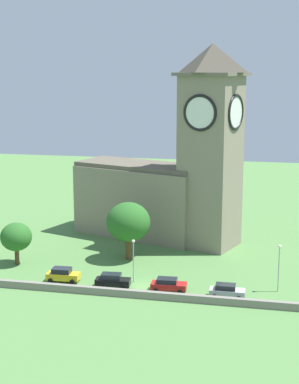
{
  "coord_description": "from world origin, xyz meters",
  "views": [
    {
      "loc": [
        16.46,
        -72.02,
        27.91
      ],
      "look_at": [
        -1.1,
        9.35,
        10.89
      ],
      "focal_mm": 55.34,
      "sensor_mm": 36.0,
      "label": 1
    }
  ],
  "objects_px": {
    "car_yellow": "(63,275)",
    "tree_by_tower": "(128,222)",
    "car_black": "(112,281)",
    "streetlamp_west_mid": "(133,253)",
    "car_red": "(168,285)",
    "car_silver": "(227,291)",
    "tree_riverside_east": "(16,237)",
    "church": "(171,176)",
    "streetlamp_central": "(279,260)"
  },
  "relations": [
    {
      "from": "car_black",
      "to": "car_red",
      "type": "distance_m",
      "value": 7.41
    },
    {
      "from": "car_red",
      "to": "car_yellow",
      "type": "bearing_deg",
      "value": 178.28
    },
    {
      "from": "church",
      "to": "car_yellow",
      "type": "relative_size",
      "value": 7.14
    },
    {
      "from": "church",
      "to": "car_red",
      "type": "bearing_deg",
      "value": -80.55
    },
    {
      "from": "car_silver",
      "to": "streetlamp_west_mid",
      "type": "xyz_separation_m",
      "value": [
        -12.78,
        3.0,
        3.17
      ]
    },
    {
      "from": "car_black",
      "to": "streetlamp_west_mid",
      "type": "bearing_deg",
      "value": 48.96
    },
    {
      "from": "car_yellow",
      "to": "streetlamp_west_mid",
      "type": "relative_size",
      "value": 0.76
    },
    {
      "from": "streetlamp_west_mid",
      "to": "tree_riverside_east",
      "type": "bearing_deg",
      "value": 168.66
    },
    {
      "from": "streetlamp_central",
      "to": "tree_riverside_east",
      "type": "xyz_separation_m",
      "value": [
        -37.61,
        3.18,
        -0.1
      ]
    },
    {
      "from": "church",
      "to": "streetlamp_west_mid",
      "type": "bearing_deg",
      "value": -93.23
    },
    {
      "from": "tree_riverside_east",
      "to": "church",
      "type": "bearing_deg",
      "value": 42.11
    },
    {
      "from": "church",
      "to": "car_yellow",
      "type": "xyz_separation_m",
      "value": [
        -10.61,
        -23.35,
        -9.88
      ]
    },
    {
      "from": "car_black",
      "to": "car_silver",
      "type": "relative_size",
      "value": 1.06
    },
    {
      "from": "car_red",
      "to": "streetlamp_central",
      "type": "height_order",
      "value": "streetlamp_central"
    },
    {
      "from": "car_black",
      "to": "streetlamp_west_mid",
      "type": "relative_size",
      "value": 0.79
    },
    {
      "from": "car_black",
      "to": "tree_by_tower",
      "type": "distance_m",
      "value": 13.02
    },
    {
      "from": "church",
      "to": "car_red",
      "type": "height_order",
      "value": "church"
    },
    {
      "from": "car_black",
      "to": "tree_by_tower",
      "type": "height_order",
      "value": "tree_by_tower"
    },
    {
      "from": "church",
      "to": "tree_riverside_east",
      "type": "height_order",
      "value": "church"
    },
    {
      "from": "car_red",
      "to": "streetlamp_west_mid",
      "type": "relative_size",
      "value": 0.79
    },
    {
      "from": "car_silver",
      "to": "car_red",
      "type": "bearing_deg",
      "value": 173.95
    },
    {
      "from": "streetlamp_west_mid",
      "to": "tree_by_tower",
      "type": "height_order",
      "value": "tree_by_tower"
    },
    {
      "from": "tree_by_tower",
      "to": "streetlamp_west_mid",
      "type": "bearing_deg",
      "value": -71.96
    },
    {
      "from": "car_red",
      "to": "car_silver",
      "type": "distance_m",
      "value": 7.65
    },
    {
      "from": "streetlamp_west_mid",
      "to": "tree_by_tower",
      "type": "bearing_deg",
      "value": 108.04
    },
    {
      "from": "tree_by_tower",
      "to": "car_silver",
      "type": "bearing_deg",
      "value": -38.23
    },
    {
      "from": "streetlamp_west_mid",
      "to": "tree_riverside_east",
      "type": "distance_m",
      "value": 18.93
    },
    {
      "from": "car_black",
      "to": "car_silver",
      "type": "xyz_separation_m",
      "value": [
        15.0,
        -0.45,
        -0.06
      ]
    },
    {
      "from": "car_red",
      "to": "tree_by_tower",
      "type": "bearing_deg",
      "value": 125.26
    },
    {
      "from": "car_black",
      "to": "streetlamp_central",
      "type": "relative_size",
      "value": 0.75
    },
    {
      "from": "church",
      "to": "car_red",
      "type": "relative_size",
      "value": 6.87
    },
    {
      "from": "car_silver",
      "to": "tree_by_tower",
      "type": "height_order",
      "value": "tree_by_tower"
    },
    {
      "from": "car_silver",
      "to": "tree_by_tower",
      "type": "xyz_separation_m",
      "value": [
        -15.88,
        12.51,
        4.88
      ]
    },
    {
      "from": "streetlamp_west_mid",
      "to": "streetlamp_central",
      "type": "bearing_deg",
      "value": 1.61
    },
    {
      "from": "car_yellow",
      "to": "car_silver",
      "type": "xyz_separation_m",
      "value": [
        22.18,
        -1.24,
        -0.06
      ]
    },
    {
      "from": "tree_by_tower",
      "to": "church",
      "type": "bearing_deg",
      "value": 70.36
    },
    {
      "from": "car_black",
      "to": "car_red",
      "type": "xyz_separation_m",
      "value": [
        7.4,
        0.36,
        -0.1
      ]
    },
    {
      "from": "car_yellow",
      "to": "tree_riverside_east",
      "type": "relative_size",
      "value": 0.72
    },
    {
      "from": "car_black",
      "to": "tree_riverside_east",
      "type": "bearing_deg",
      "value": 158.99
    },
    {
      "from": "car_silver",
      "to": "tree_riverside_east",
      "type": "height_order",
      "value": "tree_riverside_east"
    },
    {
      "from": "car_black",
      "to": "streetlamp_central",
      "type": "bearing_deg",
      "value": 8.26
    },
    {
      "from": "car_yellow",
      "to": "tree_by_tower",
      "type": "bearing_deg",
      "value": 60.79
    },
    {
      "from": "car_black",
      "to": "church",
      "type": "bearing_deg",
      "value": 81.89
    },
    {
      "from": "streetlamp_west_mid",
      "to": "tree_by_tower",
      "type": "distance_m",
      "value": 10.14
    },
    {
      "from": "church",
      "to": "car_silver",
      "type": "relative_size",
      "value": 7.24
    },
    {
      "from": "car_yellow",
      "to": "car_black",
      "type": "bearing_deg",
      "value": -6.33
    },
    {
      "from": "car_yellow",
      "to": "car_silver",
      "type": "relative_size",
      "value": 1.01
    },
    {
      "from": "church",
      "to": "car_silver",
      "type": "bearing_deg",
      "value": -64.82
    },
    {
      "from": "car_red",
      "to": "car_silver",
      "type": "xyz_separation_m",
      "value": [
        7.6,
        -0.81,
        0.04
      ]
    },
    {
      "from": "church",
      "to": "streetlamp_west_mid",
      "type": "distance_m",
      "value": 22.66
    }
  ]
}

